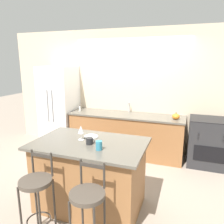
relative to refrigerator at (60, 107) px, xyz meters
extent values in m
plane|color=gray|center=(1.63, -0.35, -0.95)|extent=(18.00, 18.00, 0.00)
cube|color=beige|center=(1.63, 0.38, 0.40)|extent=(6.00, 0.07, 2.70)
cube|color=#936038|center=(1.63, 0.05, -0.52)|extent=(2.42, 0.68, 0.86)
cube|color=#5B564C|center=(1.63, 0.05, -0.07)|extent=(2.46, 0.72, 0.03)
cube|color=black|center=(1.63, 0.05, -0.06)|extent=(0.56, 0.36, 0.01)
cylinder|color=#ADAFB5|center=(1.63, 0.27, 0.06)|extent=(0.02, 0.02, 0.22)
cylinder|color=#ADAFB5|center=(1.63, 0.21, 0.16)|extent=(0.02, 0.12, 0.02)
cube|color=#936038|center=(1.66, -1.88, -0.49)|extent=(1.38, 0.83, 0.92)
cube|color=#5B564C|center=(1.66, -1.88, -0.01)|extent=(1.50, 0.95, 0.03)
cube|color=white|center=(0.00, 0.00, 0.00)|extent=(0.75, 0.73, 1.90)
cylinder|color=#939399|center=(-0.06, -0.38, 0.09)|extent=(0.02, 0.02, 0.72)
cylinder|color=#939399|center=(0.06, -0.38, 0.09)|extent=(0.02, 0.02, 0.72)
cube|color=#28282B|center=(3.30, 0.05, -0.49)|extent=(0.74, 0.63, 0.92)
cube|color=black|center=(3.30, -0.27, -0.60)|extent=(0.54, 0.01, 0.30)
cube|color=black|center=(3.30, 0.05, -0.02)|extent=(0.74, 0.63, 0.02)
cylinder|color=black|center=(3.09, -0.28, -0.23)|extent=(0.03, 0.02, 0.03)
cylinder|color=black|center=(3.50, -0.28, -0.23)|extent=(0.03, 0.02, 0.03)
cylinder|color=black|center=(3.09, -0.28, -0.30)|extent=(0.03, 0.02, 0.03)
cylinder|color=black|center=(3.50, -0.28, -0.30)|extent=(0.03, 0.02, 0.03)
cylinder|color=#332D28|center=(1.21, -2.72, -0.60)|extent=(0.02, 0.02, 0.69)
cylinder|color=#332D28|center=(1.47, -2.72, -0.60)|extent=(0.02, 0.02, 0.69)
cylinder|color=#332D28|center=(1.21, -2.46, -0.60)|extent=(0.02, 0.02, 0.69)
cylinder|color=#332D28|center=(1.47, -2.46, -0.60)|extent=(0.02, 0.02, 0.69)
torus|color=#332D28|center=(1.34, -2.59, -0.73)|extent=(0.28, 0.28, 0.02)
cylinder|color=#4C4238|center=(1.34, -2.59, -0.24)|extent=(0.36, 0.36, 0.04)
cylinder|color=#332D28|center=(1.21, -2.46, -0.07)|extent=(0.02, 0.02, 0.28)
cylinder|color=#332D28|center=(1.47, -2.46, -0.07)|extent=(0.02, 0.02, 0.28)
cube|color=#332D28|center=(1.34, -2.46, 0.02)|extent=(0.26, 0.02, 0.04)
cylinder|color=#332D28|center=(1.85, -2.49, -0.60)|extent=(0.02, 0.02, 0.69)
cylinder|color=#332D28|center=(2.12, -2.49, -0.60)|extent=(0.02, 0.02, 0.69)
cylinder|color=#4C4238|center=(1.98, -2.62, -0.24)|extent=(0.36, 0.36, 0.04)
cylinder|color=#332D28|center=(1.85, -2.49, -0.07)|extent=(0.02, 0.02, 0.28)
cylinder|color=#332D28|center=(2.12, -2.49, -0.07)|extent=(0.02, 0.02, 0.28)
cube|color=#332D28|center=(1.98, -2.49, 0.02)|extent=(0.26, 0.02, 0.04)
cylinder|color=white|center=(1.60, -1.69, 0.01)|extent=(0.20, 0.20, 0.01)
torus|color=white|center=(1.60, -1.69, 0.02)|extent=(0.20, 0.20, 0.01)
cylinder|color=white|center=(1.52, -1.83, 0.01)|extent=(0.08, 0.08, 0.00)
cylinder|color=white|center=(1.52, -1.83, 0.06)|extent=(0.01, 0.01, 0.09)
cone|color=white|center=(1.52, -1.83, 0.16)|extent=(0.08, 0.08, 0.11)
cylinder|color=#232326|center=(1.69, -1.94, 0.05)|extent=(0.09, 0.09, 0.09)
torus|color=#232326|center=(1.74, -1.94, 0.05)|extent=(0.06, 0.01, 0.06)
cylinder|color=teal|center=(1.88, -2.07, 0.06)|extent=(0.08, 0.08, 0.11)
ellipsoid|color=orange|center=(2.66, -0.05, 0.01)|extent=(0.15, 0.15, 0.11)
cylinder|color=brown|center=(2.66, -0.05, 0.08)|extent=(0.02, 0.02, 0.02)
cylinder|color=silver|center=(0.54, -0.01, 0.00)|extent=(0.05, 0.05, 0.11)
cylinder|color=black|center=(0.54, -0.01, 0.07)|extent=(0.02, 0.02, 0.03)
camera|label=1|loc=(2.86, -4.35, 1.06)|focal=35.00mm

